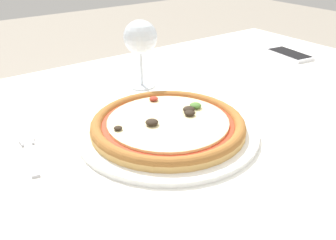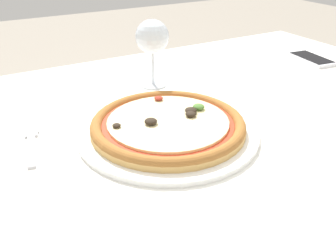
{
  "view_description": "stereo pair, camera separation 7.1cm",
  "coord_description": "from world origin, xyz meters",
  "px_view_note": "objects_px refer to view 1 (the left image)",
  "views": [
    {
      "loc": [
        -0.52,
        -0.55,
        1.11
      ],
      "look_at": [
        -0.15,
        -0.04,
        0.79
      ],
      "focal_mm": 40.0,
      "sensor_mm": 36.0,
      "label": 1
    },
    {
      "loc": [
        -0.46,
        -0.59,
        1.11
      ],
      "look_at": [
        -0.15,
        -0.04,
        0.79
      ],
      "focal_mm": 40.0,
      "sensor_mm": 36.0,
      "label": 2
    }
  ],
  "objects_px": {
    "fork": "(29,150)",
    "pizza_plate": "(168,126)",
    "dining_table": "(209,144)",
    "cell_phone": "(289,54)",
    "wine_glass_far_left": "(140,39)"
  },
  "relations": [
    {
      "from": "cell_phone",
      "to": "pizza_plate",
      "type": "bearing_deg",
      "value": -163.21
    },
    {
      "from": "pizza_plate",
      "to": "wine_glass_far_left",
      "type": "xyz_separation_m",
      "value": [
        0.09,
        0.24,
        0.1
      ]
    },
    {
      "from": "dining_table",
      "to": "pizza_plate",
      "type": "height_order",
      "value": "pizza_plate"
    },
    {
      "from": "wine_glass_far_left",
      "to": "pizza_plate",
      "type": "bearing_deg",
      "value": -111.13
    },
    {
      "from": "fork",
      "to": "wine_glass_far_left",
      "type": "relative_size",
      "value": 1.01
    },
    {
      "from": "fork",
      "to": "pizza_plate",
      "type": "bearing_deg",
      "value": -21.57
    },
    {
      "from": "dining_table",
      "to": "pizza_plate",
      "type": "xyz_separation_m",
      "value": [
        -0.15,
        -0.04,
        0.11
      ]
    },
    {
      "from": "dining_table",
      "to": "cell_phone",
      "type": "height_order",
      "value": "cell_phone"
    },
    {
      "from": "dining_table",
      "to": "wine_glass_far_left",
      "type": "xyz_separation_m",
      "value": [
        -0.05,
        0.2,
        0.21
      ]
    },
    {
      "from": "pizza_plate",
      "to": "cell_phone",
      "type": "distance_m",
      "value": 0.63
    },
    {
      "from": "dining_table",
      "to": "fork",
      "type": "height_order",
      "value": "fork"
    },
    {
      "from": "fork",
      "to": "cell_phone",
      "type": "relative_size",
      "value": 1.12
    },
    {
      "from": "wine_glass_far_left",
      "to": "cell_phone",
      "type": "height_order",
      "value": "wine_glass_far_left"
    },
    {
      "from": "dining_table",
      "to": "cell_phone",
      "type": "relative_size",
      "value": 8.56
    },
    {
      "from": "wine_glass_far_left",
      "to": "fork",
      "type": "bearing_deg",
      "value": -156.28
    }
  ]
}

